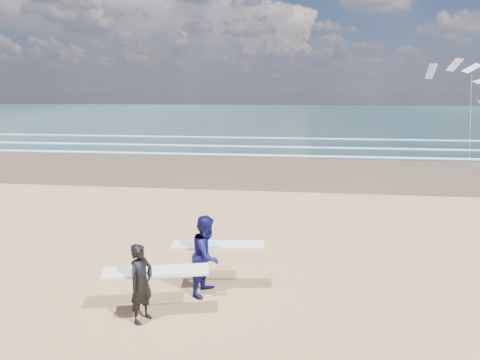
# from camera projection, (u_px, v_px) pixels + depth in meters

# --- Properties ---
(ocean) EXTENTS (220.00, 100.00, 0.02)m
(ocean) POSITION_uv_depth(u_px,v_px,m) (387.00, 116.00, 76.11)
(ocean) COLOR #183236
(ocean) RESTS_ON ground
(surfer_near) EXTENTS (2.26, 1.22, 1.66)m
(surfer_near) POSITION_uv_depth(u_px,v_px,m) (144.00, 281.00, 8.73)
(surfer_near) COLOR black
(surfer_near) RESTS_ON ground
(surfer_far) EXTENTS (2.25, 1.28, 1.87)m
(surfer_far) POSITION_uv_depth(u_px,v_px,m) (208.00, 254.00, 9.92)
(surfer_far) COLOR #0E0D4E
(surfer_far) RESTS_ON ground
(kite_1) EXTENTS (5.74, 4.73, 7.35)m
(kite_1) POSITION_uv_depth(u_px,v_px,m) (471.00, 97.00, 31.12)
(kite_1) COLOR slate
(kite_1) RESTS_ON ground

